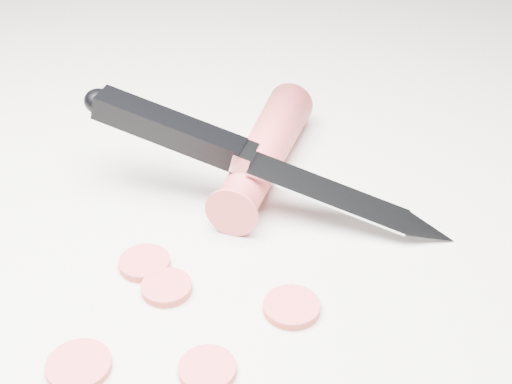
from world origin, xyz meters
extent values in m
plane|color=silver|center=(0.00, 0.00, 0.00)|extent=(2.40, 2.40, 0.00)
cylinder|color=#D33C42|center=(0.08, 0.08, 0.02)|extent=(0.12, 0.17, 0.04)
cylinder|color=#DD4546|center=(-0.03, -0.01, 0.00)|extent=(0.04, 0.04, 0.01)
cylinder|color=#DD4546|center=(0.06, -0.08, 0.00)|extent=(0.04, 0.04, 0.01)
cylinder|color=#DD4546|center=(-0.08, -0.09, 0.00)|extent=(0.04, 0.04, 0.01)
cylinder|color=#DD4546|center=(-0.02, -0.04, 0.00)|extent=(0.03, 0.03, 0.01)
cylinder|color=#DD4546|center=(0.00, -0.12, 0.00)|extent=(0.03, 0.03, 0.01)
camera|label=1|loc=(-0.04, -0.40, 0.33)|focal=50.00mm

